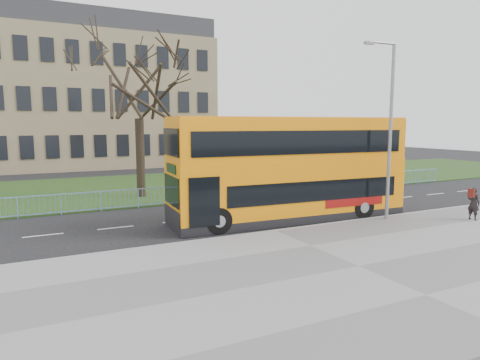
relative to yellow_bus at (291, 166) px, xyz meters
name	(u,v)px	position (x,y,z in m)	size (l,w,h in m)	color
ground	(258,225)	(-2.01, -0.39, -2.64)	(120.00, 120.00, 0.00)	black
pavement	(359,268)	(-2.01, -7.14, -2.58)	(80.00, 10.50, 0.12)	slate
kerb	(275,231)	(-2.01, -1.94, -2.57)	(80.00, 0.20, 0.14)	gray
grass_verge	(167,185)	(-2.01, 13.91, -2.60)	(80.00, 15.40, 0.08)	#1D3814
guard_railing	(205,193)	(-2.01, 6.21, -2.09)	(40.00, 0.12, 1.10)	#7DA7DF
bare_tree	(139,103)	(-5.01, 9.61, 3.31)	(8.22, 8.22, 11.74)	black
civic_building	(68,103)	(-7.01, 34.61, 4.36)	(30.00, 15.00, 14.00)	#806C51
yellow_bus	(291,166)	(0.00, 0.00, 0.00)	(11.91, 3.48, 4.93)	orange
pedestrian	(474,204)	(7.53, -4.39, -1.74)	(0.57, 0.37, 1.56)	black
street_lamp	(389,125)	(3.89, -2.38, 2.00)	(1.75, 0.28, 8.25)	gray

